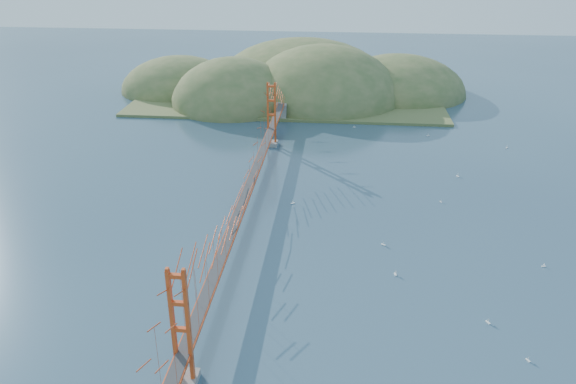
# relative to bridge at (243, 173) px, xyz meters

# --- Properties ---
(ground) EXTENTS (320.00, 320.00, 0.00)m
(ground) POSITION_rel_bridge_xyz_m (0.00, -0.18, -7.01)
(ground) COLOR #304C61
(ground) RESTS_ON ground
(bridge) EXTENTS (2.20, 94.40, 12.00)m
(bridge) POSITION_rel_bridge_xyz_m (0.00, 0.00, 0.00)
(bridge) COLOR gray
(bridge) RESTS_ON ground
(far_headlands) EXTENTS (84.00, 58.00, 25.00)m
(far_headlands) POSITION_rel_bridge_xyz_m (2.21, 68.33, -7.01)
(far_headlands) COLOR olive
(far_headlands) RESTS_ON ground
(sailboat_15) EXTENTS (0.65, 0.65, 0.71)m
(sailboat_15) POSITION_rel_bridge_xyz_m (31.35, 18.36, -6.85)
(sailboat_15) COLOR white
(sailboat_15) RESTS_ON ground
(sailboat_16) EXTENTS (0.52, 0.52, 0.56)m
(sailboat_16) POSITION_rel_bridge_xyz_m (27.29, 8.57, -6.87)
(sailboat_16) COLOR white
(sailboat_16) RESTS_ON ground
(sailboat_3) EXTENTS (0.63, 0.63, 0.68)m
(sailboat_3) POSITION_rel_bridge_xyz_m (6.00, 5.95, -6.86)
(sailboat_3) COLOR white
(sailboat_3) RESTS_ON ground
(sailboat_12) EXTENTS (0.52, 0.46, 0.59)m
(sailboat_12) POSITION_rel_bridge_xyz_m (15.12, 41.82, -6.87)
(sailboat_12) COLOR white
(sailboat_12) RESTS_ON ground
(sailboat_6) EXTENTS (0.62, 0.62, 0.68)m
(sailboat_6) POSITION_rel_bridge_xyz_m (27.89, -19.16, -6.86)
(sailboat_6) COLOR white
(sailboat_6) RESTS_ON ground
(sailboat_0) EXTENTS (0.56, 0.63, 0.71)m
(sailboat_0) POSITION_rel_bridge_xyz_m (19.31, -11.27, -6.85)
(sailboat_0) COLOR white
(sailboat_0) RESTS_ON ground
(sailboat_1) EXTENTS (0.64, 0.64, 0.69)m
(sailboat_1) POSITION_rel_bridge_xyz_m (18.32, -4.68, -6.86)
(sailboat_1) COLOR white
(sailboat_1) RESTS_ON ground
(sailboat_2) EXTENTS (0.48, 0.41, 0.56)m
(sailboat_2) POSITION_rel_bridge_xyz_m (36.70, -7.87, -6.87)
(sailboat_2) COLOR white
(sailboat_2) RESTS_ON ground
(sailboat_7) EXTENTS (0.57, 0.50, 0.65)m
(sailboat_7) POSITION_rel_bridge_xyz_m (29.16, 37.89, -6.86)
(sailboat_7) COLOR white
(sailboat_7) RESTS_ON ground
(sailboat_8) EXTENTS (0.64, 0.64, 0.67)m
(sailboat_8) POSITION_rel_bridge_xyz_m (42.47, 32.49, -6.86)
(sailboat_8) COLOR white
(sailboat_8) RESTS_ON ground
(sailboat_extra_1) EXTENTS (0.54, 0.54, 0.59)m
(sailboat_extra_1) POSITION_rel_bridge_xyz_m (30.29, -24.42, -6.87)
(sailboat_extra_1) COLOR white
(sailboat_extra_1) RESTS_ON ground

